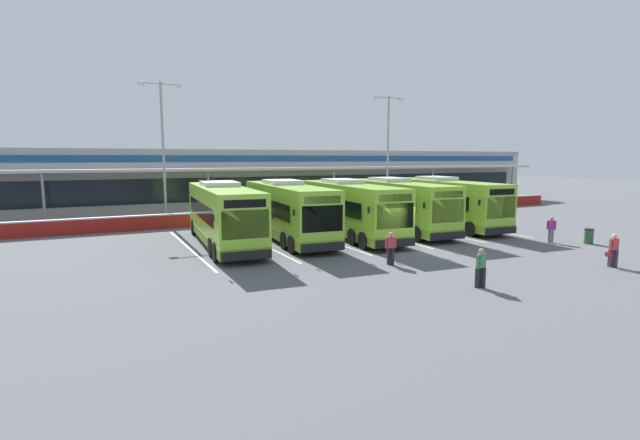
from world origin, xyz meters
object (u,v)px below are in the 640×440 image
lamp_post_centre (388,147)px  coach_bus_left_centre (287,212)px  coach_bus_leftmost (223,216)px  litter_bin (589,236)px  lamp_post_west (163,144)px  pedestrian_with_handbag (613,250)px  coach_bus_rightmost (443,203)px  coach_bus_right_centre (396,206)px  pedestrian_in_dark_coat (391,247)px  pedestrian_child (551,229)px  pedestrian_near_bin (481,267)px  coach_bus_centre (348,210)px

lamp_post_centre → coach_bus_left_centre: bearing=-146.1°
coach_bus_leftmost → litter_bin: bearing=-25.5°
lamp_post_west → lamp_post_centre: bearing=-2.6°
pedestrian_with_handbag → litter_bin: size_ratio=1.74×
coach_bus_leftmost → litter_bin: (20.08, -9.60, -1.32)m
pedestrian_with_handbag → coach_bus_rightmost: bearing=82.6°
coach_bus_right_centre → pedestrian_in_dark_coat: size_ratio=7.60×
pedestrian_child → pedestrian_near_bin: 12.77m
coach_bus_left_centre → pedestrian_child: 16.49m
coach_bus_rightmost → pedestrian_in_dark_coat: size_ratio=7.60×
coach_bus_left_centre → coach_bus_right_centre: same height
pedestrian_in_dark_coat → lamp_post_centre: lamp_post_centre is taller
pedestrian_with_handbag → litter_bin: pedestrian_with_handbag is taller
coach_bus_rightmost → pedestrian_in_dark_coat: 14.22m
pedestrian_with_handbag → pedestrian_near_bin: same height
pedestrian_in_dark_coat → pedestrian_near_bin: (0.86, -5.01, 0.00)m
lamp_post_centre → coach_bus_right_centre: bearing=-121.7°
litter_bin → coach_bus_left_centre: bearing=148.2°
pedestrian_in_dark_coat → litter_bin: 14.16m
coach_bus_right_centre → lamp_post_centre: bearing=58.3°
pedestrian_near_bin → coach_bus_leftmost: bearing=116.2°
pedestrian_child → coach_bus_leftmost: bearing=155.6°
coach_bus_leftmost → litter_bin: 22.30m
pedestrian_in_dark_coat → coach_bus_leftmost: bearing=124.0°
pedestrian_child → lamp_post_centre: size_ratio=0.15×
pedestrian_with_handbag → litter_bin: 6.59m
coach_bus_rightmost → pedestrian_child: bearing=-81.2°
coach_bus_leftmost → pedestrian_with_handbag: (15.21, -14.03, -0.93)m
coach_bus_right_centre → pedestrian_with_handbag: coach_bus_right_centre is taller
coach_bus_centre → pedestrian_near_bin: size_ratio=7.60×
pedestrian_with_handbag → coach_bus_left_centre: bearing=127.6°
pedestrian_near_bin → litter_bin: 13.93m
lamp_post_west → litter_bin: lamp_post_west is taller
pedestrian_near_bin → lamp_post_centre: size_ratio=0.15×
pedestrian_in_dark_coat → lamp_post_centre: 23.35m
coach_bus_right_centre → pedestrian_in_dark_coat: (-6.65, -8.86, -0.91)m
pedestrian_with_handbag → pedestrian_near_bin: size_ratio=1.00×
lamp_post_centre → litter_bin: lamp_post_centre is taller
coach_bus_centre → coach_bus_left_centre: bearing=170.0°
coach_bus_right_centre → lamp_post_centre: (6.13, 9.92, 4.50)m
coach_bus_right_centre → pedestrian_near_bin: coach_bus_right_centre is taller
coach_bus_rightmost → pedestrian_child: 8.49m
coach_bus_left_centre → coach_bus_right_centre: bearing=-1.2°
coach_bus_right_centre → coach_bus_rightmost: bearing=0.0°
coach_bus_right_centre → litter_bin: size_ratio=13.24×
coach_bus_rightmost → coach_bus_left_centre: bearing=179.2°
lamp_post_centre → litter_bin: bearing=-86.0°
coach_bus_centre → pedestrian_with_handbag: (6.86, -13.51, -0.93)m
coach_bus_leftmost → coach_bus_left_centre: same height
coach_bus_left_centre → pedestrian_in_dark_coat: size_ratio=7.60×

